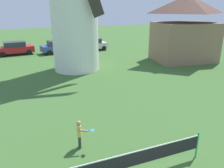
# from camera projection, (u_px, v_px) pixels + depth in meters

# --- Properties ---
(tennis_net) EXTENTS (5.60, 0.06, 1.10)m
(tennis_net) POSITION_uv_depth(u_px,v_px,m) (134.00, 159.00, 7.83)
(tennis_net) COLOR #238E4C
(tennis_net) RESTS_ON ground_plane
(player_far) EXTENTS (0.71, 0.66, 1.26)m
(player_far) POSITION_uv_depth(u_px,v_px,m) (80.00, 133.00, 9.39)
(player_far) COLOR #333338
(player_far) RESTS_ON ground_plane
(parked_car_red) EXTENTS (4.39, 2.17, 1.56)m
(parked_car_red) POSITION_uv_depth(u_px,v_px,m) (15.00, 48.00, 27.28)
(parked_car_red) COLOR red
(parked_car_red) RESTS_ON ground_plane
(parked_car_blue) EXTENTS (4.25, 2.43, 1.56)m
(parked_car_blue) POSITION_uv_depth(u_px,v_px,m) (58.00, 46.00, 28.29)
(parked_car_blue) COLOR #334C99
(parked_car_blue) RESTS_ON ground_plane
(parked_car_cream) EXTENTS (4.16, 2.36, 1.56)m
(parked_car_cream) POSITION_uv_depth(u_px,v_px,m) (92.00, 44.00, 29.75)
(parked_car_cream) COLOR silver
(parked_car_cream) RESTS_ON ground_plane
(chapel) EXTENTS (6.81, 5.35, 7.60)m
(chapel) POSITION_uv_depth(u_px,v_px,m) (185.00, 30.00, 23.53)
(chapel) COLOR #937056
(chapel) RESTS_ON ground_plane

